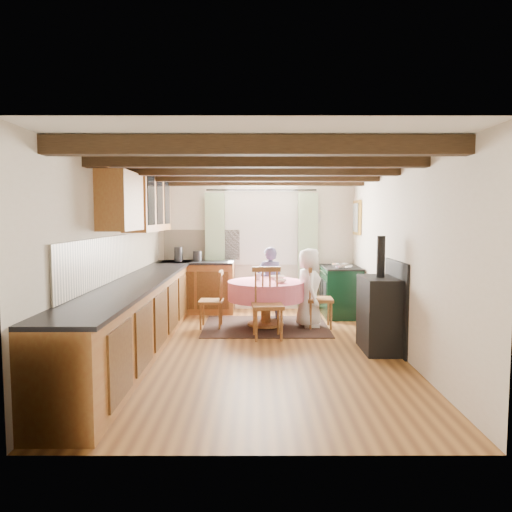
{
  "coord_description": "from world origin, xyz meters",
  "views": [
    {
      "loc": [
        -0.01,
        -6.04,
        1.72
      ],
      "look_at": [
        0.0,
        0.8,
        1.15
      ],
      "focal_mm": 33.42,
      "sensor_mm": 36.0,
      "label": 1
    }
  ],
  "objects_px": {
    "chair_right": "(320,297)",
    "child_right": "(309,288)",
    "child_far": "(270,283)",
    "chair_near": "(268,303)",
    "dining_table": "(266,304)",
    "chair_left": "(211,299)",
    "aga_range": "(341,291)",
    "cup": "(258,277)",
    "cast_iron_stove": "(380,294)"
  },
  "relations": [
    {
      "from": "dining_table",
      "to": "chair_near",
      "type": "bearing_deg",
      "value": -89.27
    },
    {
      "from": "chair_left",
      "to": "cup",
      "type": "distance_m",
      "value": 0.82
    },
    {
      "from": "dining_table",
      "to": "child_far",
      "type": "height_order",
      "value": "child_far"
    },
    {
      "from": "aga_range",
      "to": "child_right",
      "type": "xyz_separation_m",
      "value": [
        -0.65,
        -0.85,
        0.18
      ]
    },
    {
      "from": "chair_near",
      "to": "aga_range",
      "type": "xyz_separation_m",
      "value": [
        1.31,
        1.57,
        -0.06
      ]
    },
    {
      "from": "chair_right",
      "to": "cast_iron_stove",
      "type": "bearing_deg",
      "value": -153.87
    },
    {
      "from": "child_right",
      "to": "cup",
      "type": "xyz_separation_m",
      "value": [
        -0.79,
        0.18,
        0.15
      ]
    },
    {
      "from": "aga_range",
      "to": "cast_iron_stove",
      "type": "xyz_separation_m",
      "value": [
        0.11,
        -2.18,
        0.3
      ]
    },
    {
      "from": "chair_left",
      "to": "aga_range",
      "type": "distance_m",
      "value": 2.34
    },
    {
      "from": "dining_table",
      "to": "child_right",
      "type": "distance_m",
      "value": 0.72
    },
    {
      "from": "aga_range",
      "to": "child_right",
      "type": "bearing_deg",
      "value": -127.22
    },
    {
      "from": "aga_range",
      "to": "child_right",
      "type": "height_order",
      "value": "child_right"
    },
    {
      "from": "cast_iron_stove",
      "to": "cup",
      "type": "bearing_deg",
      "value": 135.94
    },
    {
      "from": "chair_left",
      "to": "child_right",
      "type": "relative_size",
      "value": 0.72
    },
    {
      "from": "dining_table",
      "to": "cup",
      "type": "distance_m",
      "value": 0.46
    },
    {
      "from": "dining_table",
      "to": "child_right",
      "type": "xyz_separation_m",
      "value": [
        0.67,
        -0.02,
        0.26
      ]
    },
    {
      "from": "chair_right",
      "to": "child_right",
      "type": "height_order",
      "value": "child_right"
    },
    {
      "from": "cup",
      "to": "cast_iron_stove",
      "type": "bearing_deg",
      "value": -44.06
    },
    {
      "from": "chair_right",
      "to": "cup",
      "type": "bearing_deg",
      "value": 79.14
    },
    {
      "from": "child_far",
      "to": "child_right",
      "type": "distance_m",
      "value": 0.88
    },
    {
      "from": "dining_table",
      "to": "chair_right",
      "type": "bearing_deg",
      "value": -3.48
    },
    {
      "from": "dining_table",
      "to": "cast_iron_stove",
      "type": "xyz_separation_m",
      "value": [
        1.43,
        -1.34,
        0.38
      ]
    },
    {
      "from": "chair_near",
      "to": "cast_iron_stove",
      "type": "height_order",
      "value": "cast_iron_stove"
    },
    {
      "from": "chair_near",
      "to": "cast_iron_stove",
      "type": "relative_size",
      "value": 0.68
    },
    {
      "from": "child_right",
      "to": "aga_range",
      "type": "bearing_deg",
      "value": -38.73
    },
    {
      "from": "chair_right",
      "to": "child_right",
      "type": "bearing_deg",
      "value": 80.2
    },
    {
      "from": "child_far",
      "to": "child_right",
      "type": "relative_size",
      "value": 0.99
    },
    {
      "from": "dining_table",
      "to": "chair_near",
      "type": "distance_m",
      "value": 0.75
    },
    {
      "from": "dining_table",
      "to": "child_far",
      "type": "relative_size",
      "value": 0.98
    },
    {
      "from": "dining_table",
      "to": "child_far",
      "type": "bearing_deg",
      "value": 82.83
    },
    {
      "from": "cast_iron_stove",
      "to": "child_right",
      "type": "relative_size",
      "value": 1.2
    },
    {
      "from": "chair_right",
      "to": "child_right",
      "type": "xyz_separation_m",
      "value": [
        -0.17,
        0.03,
        0.14
      ]
    },
    {
      "from": "aga_range",
      "to": "child_far",
      "type": "height_order",
      "value": "child_far"
    },
    {
      "from": "aga_range",
      "to": "cup",
      "type": "relative_size",
      "value": 8.65
    },
    {
      "from": "cup",
      "to": "dining_table",
      "type": "bearing_deg",
      "value": -52.19
    },
    {
      "from": "chair_right",
      "to": "child_right",
      "type": "distance_m",
      "value": 0.22
    },
    {
      "from": "chair_near",
      "to": "chair_left",
      "type": "xyz_separation_m",
      "value": [
        -0.86,
        0.68,
        -0.06
      ]
    },
    {
      "from": "dining_table",
      "to": "aga_range",
      "type": "height_order",
      "value": "aga_range"
    },
    {
      "from": "aga_range",
      "to": "cast_iron_stove",
      "type": "bearing_deg",
      "value": -87.11
    },
    {
      "from": "dining_table",
      "to": "chair_left",
      "type": "height_order",
      "value": "chair_left"
    },
    {
      "from": "chair_near",
      "to": "chair_right",
      "type": "distance_m",
      "value": 1.07
    },
    {
      "from": "cast_iron_stove",
      "to": "cup",
      "type": "relative_size",
      "value": 13.41
    },
    {
      "from": "cast_iron_stove",
      "to": "chair_left",
      "type": "bearing_deg",
      "value": 150.52
    },
    {
      "from": "chair_near",
      "to": "aga_range",
      "type": "height_order",
      "value": "chair_near"
    },
    {
      "from": "child_right",
      "to": "cup",
      "type": "relative_size",
      "value": 11.17
    },
    {
      "from": "child_far",
      "to": "chair_near",
      "type": "bearing_deg",
      "value": 87.23
    },
    {
      "from": "chair_left",
      "to": "child_far",
      "type": "bearing_deg",
      "value": 128.07
    },
    {
      "from": "chair_near",
      "to": "chair_left",
      "type": "relative_size",
      "value": 1.14
    },
    {
      "from": "child_far",
      "to": "cup",
      "type": "bearing_deg",
      "value": 67.36
    },
    {
      "from": "cast_iron_stove",
      "to": "child_far",
      "type": "relative_size",
      "value": 1.22
    }
  ]
}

